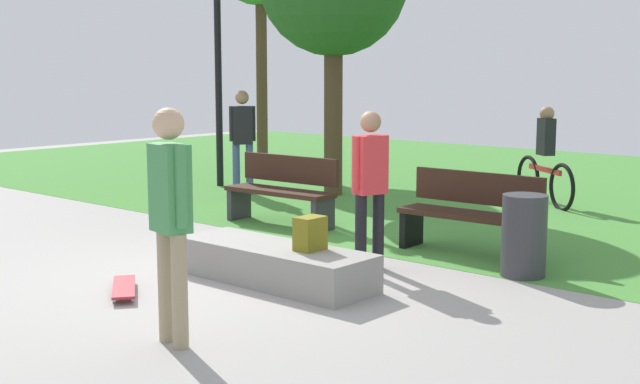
{
  "coord_description": "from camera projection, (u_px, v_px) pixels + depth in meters",
  "views": [
    {
      "loc": [
        6.08,
        -5.64,
        2.08
      ],
      "look_at": [
        0.53,
        0.75,
        0.81
      ],
      "focal_mm": 47.16,
      "sensor_mm": 36.0,
      "label": 1
    }
  ],
  "objects": [
    {
      "name": "backpack_on_ledge",
      "position": [
        310.0,
        233.0,
        7.89
      ],
      "size": [
        0.2,
        0.28,
        0.32
      ],
      "primitive_type": "cube",
      "rotation": [
        0.0,
        0.0,
        1.56
      ],
      "color": "olive",
      "rests_on": "concrete_ledge"
    },
    {
      "name": "park_bench_near_lamppost",
      "position": [
        471.0,
        212.0,
        9.35
      ],
      "size": [
        1.62,
        0.53,
        0.91
      ],
      "color": "#331E14",
      "rests_on": "ground_plane"
    },
    {
      "name": "pedestrian_with_backpack",
      "position": [
        242.0,
        132.0,
        13.73
      ],
      "size": [
        0.45,
        0.44,
        1.7
      ],
      "color": "#3F5184",
      "rests_on": "ground_plane"
    },
    {
      "name": "concrete_ledge",
      "position": [
        274.0,
        264.0,
        8.15
      ],
      "size": [
        2.11,
        0.71,
        0.37
      ],
      "primitive_type": "cube",
      "color": "gray",
      "rests_on": "ground_plane"
    },
    {
      "name": "grass_lawn",
      "position": [
        569.0,
        190.0,
        14.31
      ],
      "size": [
        26.6,
        12.35,
        0.01
      ],
      "primitive_type": "cube",
      "color": "#478C38",
      "rests_on": "ground_plane"
    },
    {
      "name": "skater_performing_trick",
      "position": [
        170.0,
        207.0,
        6.19
      ],
      "size": [
        0.42,
        0.26,
        1.79
      ],
      "color": "tan",
      "rests_on": "ground_plane"
    },
    {
      "name": "skater_watching",
      "position": [
        370.0,
        179.0,
        8.54
      ],
      "size": [
        0.28,
        0.42,
        1.64
      ],
      "color": "black",
      "rests_on": "ground_plane"
    },
    {
      "name": "ground_plane",
      "position": [
        232.0,
        275.0,
        8.47
      ],
      "size": [
        28.0,
        28.0,
        0.0
      ],
      "primitive_type": "plane",
      "color": "#9E9993"
    },
    {
      "name": "cyclist_on_bicycle",
      "position": [
        545.0,
        163.0,
        12.78
      ],
      "size": [
        1.49,
        1.14,
        1.52
      ],
      "color": "black",
      "rests_on": "ground_plane"
    },
    {
      "name": "lamp_post",
      "position": [
        217.0,
        16.0,
        14.37
      ],
      "size": [
        0.28,
        0.28,
        4.95
      ],
      "color": "black",
      "rests_on": "ground_plane"
    },
    {
      "name": "park_bench_by_oak",
      "position": [
        283.0,
        189.0,
        11.11
      ],
      "size": [
        1.62,
        0.54,
        0.91
      ],
      "color": "#331E14",
      "rests_on": "ground_plane"
    },
    {
      "name": "trash_bin",
      "position": [
        524.0,
        236.0,
        8.35
      ],
      "size": [
        0.45,
        0.45,
        0.83
      ],
      "primitive_type": "cylinder",
      "color": "#333338",
      "rests_on": "ground_plane"
    },
    {
      "name": "skateboard_by_ledge",
      "position": [
        124.0,
        287.0,
        7.74
      ],
      "size": [
        0.76,
        0.64,
        0.08
      ],
      "color": "#A5262D",
      "rests_on": "ground_plane"
    }
  ]
}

